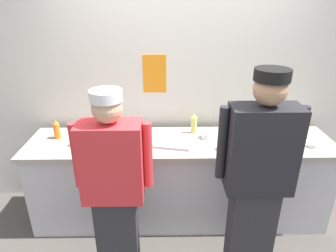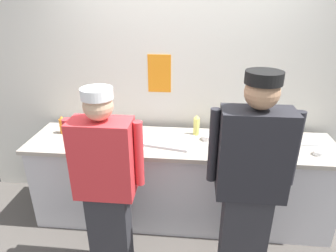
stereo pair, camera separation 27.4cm
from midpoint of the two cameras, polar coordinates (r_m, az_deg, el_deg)
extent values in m
plane|color=#514C47|center=(3.08, 4.58, -21.31)|extent=(9.00, 9.00, 0.00)
cube|color=silver|center=(3.08, 5.82, 10.67)|extent=(4.65, 0.10, 2.97)
cube|color=orange|center=(3.04, 0.93, 10.09)|extent=(0.24, 0.01, 0.39)
cube|color=silver|center=(3.08, 4.99, -10.94)|extent=(2.90, 0.62, 0.86)
cube|color=#A8A093|center=(2.85, 5.30, -3.49)|extent=(2.96, 0.67, 0.04)
cube|color=#2D2D33|center=(2.62, -7.97, -19.62)|extent=(0.32, 0.20, 0.77)
cube|color=red|center=(2.21, -8.98, -6.39)|extent=(0.45, 0.24, 0.61)
cylinder|color=red|center=(2.30, -15.12, -4.78)|extent=(0.07, 0.07, 0.52)
cylinder|color=red|center=(2.18, -2.09, -5.57)|extent=(0.07, 0.07, 0.52)
sphere|color=tan|center=(2.03, -9.72, 3.82)|extent=(0.21, 0.21, 0.21)
cylinder|color=white|center=(2.00, -9.90, 6.21)|extent=(0.22, 0.22, 0.07)
cube|color=#2D2D33|center=(2.61, 17.43, -19.95)|extent=(0.35, 0.20, 0.84)
cube|color=#232328|center=(2.17, 19.83, -5.33)|extent=(0.49, 0.24, 0.66)
cylinder|color=#232328|center=(2.14, 12.44, -3.88)|extent=(0.07, 0.07, 0.56)
cylinder|color=#232328|center=(2.28, 26.54, -4.18)|extent=(0.07, 0.07, 0.56)
sphere|color=tan|center=(2.01, 21.60, 6.04)|extent=(0.23, 0.23, 0.23)
cylinder|color=black|center=(1.98, 22.02, 8.69)|extent=(0.24, 0.24, 0.08)
cylinder|color=white|center=(2.78, -5.62, -3.59)|extent=(0.23, 0.23, 0.01)
cylinder|color=white|center=(2.78, -5.63, -3.37)|extent=(0.23, 0.23, 0.01)
cylinder|color=white|center=(2.77, -5.64, -3.15)|extent=(0.23, 0.23, 0.01)
cylinder|color=white|center=(2.77, -5.65, -2.93)|extent=(0.23, 0.23, 0.01)
cylinder|color=white|center=(2.76, -5.66, -2.71)|extent=(0.23, 0.23, 0.01)
cylinder|color=white|center=(2.75, -5.67, -2.48)|extent=(0.23, 0.23, 0.01)
cylinder|color=white|center=(2.75, -5.67, -2.26)|extent=(0.23, 0.23, 0.01)
cylinder|color=white|center=(2.74, -5.68, -2.03)|extent=(0.23, 0.23, 0.01)
cylinder|color=#B7BABF|center=(2.95, 17.96, -1.88)|extent=(0.32, 0.32, 0.12)
cube|color=#B7BABF|center=(2.83, 2.61, -2.86)|extent=(0.53, 0.42, 0.02)
cylinder|color=orange|center=(2.89, -14.02, -1.49)|extent=(0.06, 0.06, 0.16)
cone|color=orange|center=(2.85, -14.22, 0.31)|extent=(0.05, 0.05, 0.04)
cylinder|color=orange|center=(3.12, -17.43, -0.08)|extent=(0.06, 0.06, 0.15)
cone|color=orange|center=(3.08, -17.64, 1.51)|extent=(0.05, 0.05, 0.04)
cylinder|color=#E5E066|center=(2.97, 8.15, -0.14)|extent=(0.06, 0.06, 0.18)
cone|color=#E5E066|center=(2.93, 8.27, 1.74)|extent=(0.05, 0.05, 0.04)
cylinder|color=white|center=(2.90, 10.33, -2.26)|extent=(0.11, 0.11, 0.05)
cylinder|color=gold|center=(2.89, 10.35, -1.93)|extent=(0.09, 0.09, 0.01)
cylinder|color=white|center=(2.98, 29.51, -4.63)|extent=(0.08, 0.08, 0.04)
cylinder|color=#5B932D|center=(2.97, 29.56, -4.42)|extent=(0.07, 0.07, 0.01)
cylinder|color=white|center=(2.70, 13.23, -4.71)|extent=(0.10, 0.10, 0.04)
cylinder|color=red|center=(2.69, 13.25, -4.44)|extent=(0.08, 0.08, 0.01)
cylinder|color=white|center=(2.99, -5.49, -1.25)|extent=(0.08, 0.08, 0.04)
cylinder|color=red|center=(2.99, -5.50, -1.04)|extent=(0.07, 0.07, 0.01)
cylinder|color=white|center=(2.95, -11.06, -1.43)|extent=(0.09, 0.09, 0.09)
cube|color=#B7BABF|center=(3.12, 27.69, -3.26)|extent=(0.19, 0.03, 0.01)
cube|color=black|center=(3.07, 25.38, -3.15)|extent=(0.09, 0.03, 0.02)
camera|label=1|loc=(0.14, -87.14, 1.26)|focal=31.40mm
camera|label=2|loc=(0.14, 92.86, -1.26)|focal=31.40mm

